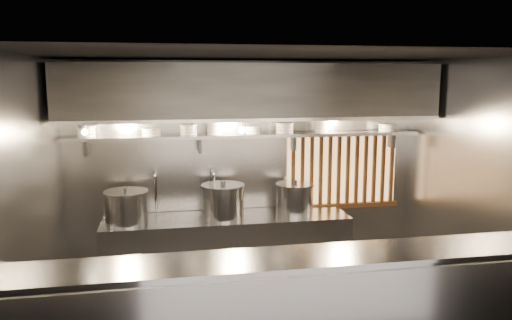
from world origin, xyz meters
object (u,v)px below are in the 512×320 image
object	(u,v)px
heat_lamp	(82,127)
stock_pot_left	(127,207)
stock_pot_mid	(223,201)
pendant_bulb	(242,130)
stock_pot_right	(295,198)

from	to	relation	value
heat_lamp	stock_pot_left	world-z (taller)	heat_lamp
heat_lamp	stock_pot_mid	size ratio (longest dim) A/B	0.50
stock_pot_left	stock_pot_mid	size ratio (longest dim) A/B	0.99
heat_lamp	stock_pot_left	bearing A→B (deg)	29.23
pendant_bulb	stock_pot_left	distance (m)	1.64
pendant_bulb	stock_pot_right	xyz separation A→B (m)	(0.66, -0.04, -0.87)
pendant_bulb	stock_pot_mid	size ratio (longest dim) A/B	0.27
heat_lamp	stock_pot_left	distance (m)	1.08
pendant_bulb	stock_pot_right	size ratio (longest dim) A/B	0.31
stock_pot_left	stock_pot_right	size ratio (longest dim) A/B	1.13
stock_pot_left	stock_pot_right	xyz separation A→B (m)	(2.05, 0.08, -0.00)
stock_pot_left	heat_lamp	bearing A→B (deg)	-150.77
stock_pot_left	stock_pot_mid	bearing A→B (deg)	1.15
pendant_bulb	stock_pot_left	bearing A→B (deg)	-175.08
stock_pot_left	stock_pot_right	distance (m)	2.05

